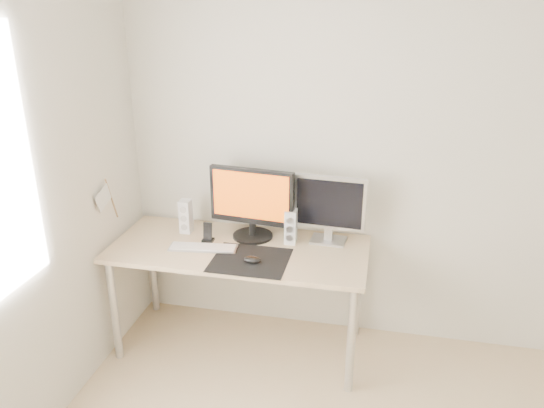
{
  "coord_description": "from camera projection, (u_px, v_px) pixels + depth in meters",
  "views": [
    {
      "loc": [
        -0.09,
        -1.49,
        2.18
      ],
      "look_at": [
        -0.73,
        1.44,
        1.01
      ],
      "focal_mm": 35.0,
      "sensor_mm": 36.0,
      "label": 1
    }
  ],
  "objects": [
    {
      "name": "speaker_left",
      "position": [
        186.0,
        216.0,
        3.48
      ],
      "size": [
        0.07,
        0.09,
        0.22
      ],
      "color": "white",
      "rests_on": "desk"
    },
    {
      "name": "pennant",
      "position": [
        106.0,
        198.0,
        3.22
      ],
      "size": [
        0.01,
        0.23,
        0.29
      ],
      "color": "#A57F54",
      "rests_on": "wall_left"
    },
    {
      "name": "second_monitor",
      "position": [
        330.0,
        206.0,
        3.29
      ],
      "size": [
        0.45,
        0.18,
        0.43
      ],
      "color": "silver",
      "rests_on": "desk"
    },
    {
      "name": "main_monitor",
      "position": [
        252.0,
        201.0,
        3.34
      ],
      "size": [
        0.55,
        0.29,
        0.47
      ],
      "color": "black",
      "rests_on": "desk"
    },
    {
      "name": "speaker_right",
      "position": [
        291.0,
        227.0,
        3.32
      ],
      "size": [
        0.07,
        0.09,
        0.22
      ],
      "color": "white",
      "rests_on": "desk"
    },
    {
      "name": "mouse",
      "position": [
        252.0,
        260.0,
        3.1
      ],
      "size": [
        0.11,
        0.06,
        0.04
      ],
      "primitive_type": "ellipsoid",
      "color": "black",
      "rests_on": "mousepad"
    },
    {
      "name": "desk",
      "position": [
        239.0,
        258.0,
        3.33
      ],
      "size": [
        1.6,
        0.7,
        0.73
      ],
      "color": "#D1B587",
      "rests_on": "ground"
    },
    {
      "name": "mousepad",
      "position": [
        250.0,
        260.0,
        3.14
      ],
      "size": [
        0.45,
        0.4,
        0.0
      ],
      "primitive_type": "cube",
      "color": "black",
      "rests_on": "desk"
    },
    {
      "name": "keyboard",
      "position": [
        203.0,
        248.0,
        3.28
      ],
      "size": [
        0.43,
        0.17,
        0.02
      ],
      "color": "#ABABAD",
      "rests_on": "desk"
    },
    {
      "name": "phone_dock",
      "position": [
        208.0,
        236.0,
        3.37
      ],
      "size": [
        0.07,
        0.06,
        0.13
      ],
      "color": "black",
      "rests_on": "desk"
    },
    {
      "name": "wall_back",
      "position": [
        398.0,
        159.0,
        3.27
      ],
      "size": [
        3.5,
        0.0,
        3.5
      ],
      "primitive_type": "plane",
      "rotation": [
        1.57,
        0.0,
        0.0
      ],
      "color": "silver",
      "rests_on": "ground"
    }
  ]
}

